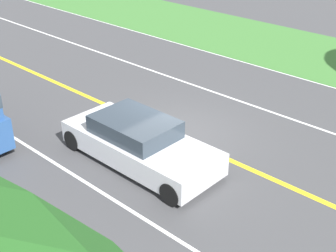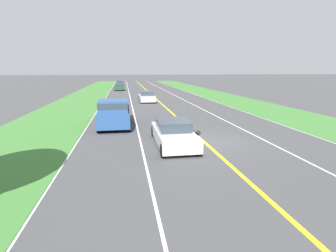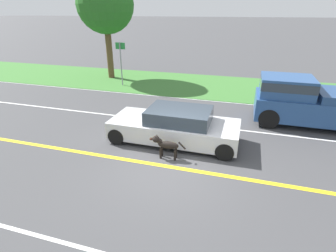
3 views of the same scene
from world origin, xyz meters
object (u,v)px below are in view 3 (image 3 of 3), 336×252
at_px(dog, 165,145).
at_px(street_sign, 121,59).
at_px(ego_car, 175,126).
at_px(roadside_tree_right_near, 105,5).
at_px(pickup_truck, 318,102).

height_order(dog, street_sign, street_sign).
height_order(ego_car, street_sign, street_sign).
bearing_deg(dog, roadside_tree_right_near, 33.56).
bearing_deg(dog, street_sign, 31.41).
distance_m(ego_car, dog, 1.28).
relative_size(dog, roadside_tree_right_near, 0.18).
xyz_separation_m(pickup_truck, street_sign, (3.51, 10.78, 0.71)).
bearing_deg(ego_car, roadside_tree_right_near, 40.14).
bearing_deg(ego_car, pickup_truck, -58.70).
height_order(roadside_tree_right_near, street_sign, roadside_tree_right_near).
bearing_deg(roadside_tree_right_near, dog, -143.74).
height_order(pickup_truck, roadside_tree_right_near, roadside_tree_right_near).
bearing_deg(pickup_truck, ego_car, 121.30).
distance_m(pickup_truck, street_sign, 11.36).
distance_m(ego_car, pickup_truck, 6.27).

